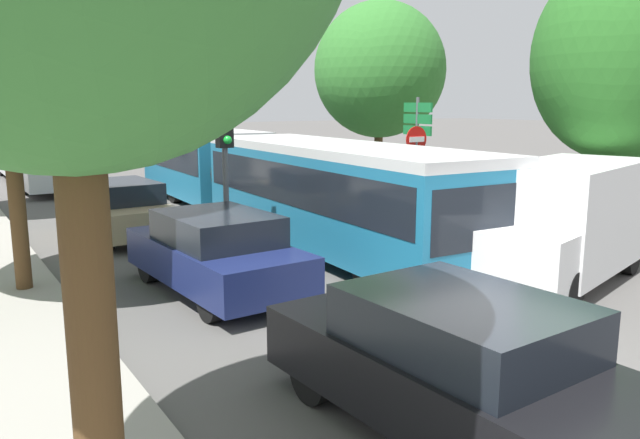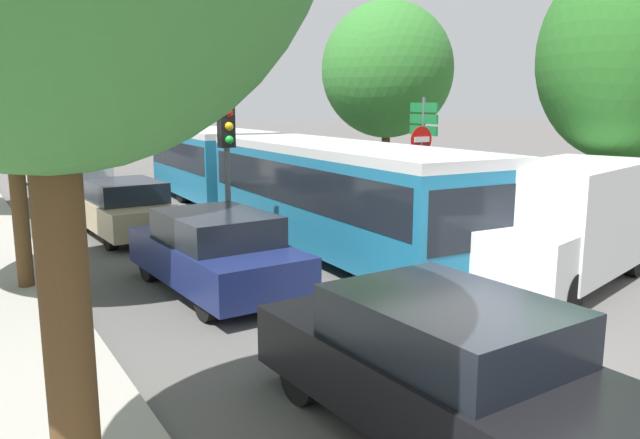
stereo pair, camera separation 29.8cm
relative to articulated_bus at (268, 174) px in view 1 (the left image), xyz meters
name	(u,v)px [view 1 (the left image)]	position (x,y,z in m)	size (l,w,h in m)	color
ground_plane	(491,361)	(-1.96, -10.09, -1.45)	(200.00, 200.00, 0.00)	#565451
articulated_bus	(268,174)	(0.00, 0.00, 0.00)	(3.30, 17.02, 2.51)	teal
city_bus_rear	(39,150)	(-3.86, 13.83, 0.00)	(2.63, 11.64, 2.50)	silver
queued_car_black	(455,365)	(-3.75, -11.18, -0.68)	(2.07, 4.47, 1.53)	black
queued_car_navy	(216,252)	(-3.83, -5.22, -0.69)	(2.03, 4.38, 1.49)	navy
queued_car_tan	(119,209)	(-4.02, 0.57, -0.71)	(2.00, 4.31, 1.47)	tan
white_van	(565,219)	(2.15, -8.13, -0.21)	(5.34, 3.23, 2.31)	white
traffic_light	(225,148)	(-2.76, -3.35, 1.05)	(0.32, 0.36, 3.40)	#56595E
no_entry_sign	(416,161)	(3.05, -2.75, 0.43)	(0.70, 0.08, 2.82)	#56595E
direction_sign_post	(417,132)	(4.42, -1.22, 1.12)	(0.22, 1.40, 3.60)	#56595E
tree_left_mid	(1,27)	(-6.83, -3.55, 3.23)	(5.20, 5.20, 7.30)	#51381E
tree_right_near	(620,58)	(5.43, -6.91, 2.98)	(3.92, 3.92, 6.80)	#51381E
tree_right_mid	(380,70)	(5.35, 1.83, 3.08)	(4.49, 4.49, 6.84)	#51381E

